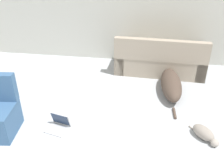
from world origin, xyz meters
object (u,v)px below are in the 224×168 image
dog (171,82)px  laptop_open (59,124)px  cat (205,134)px  couch (160,61)px

dog → laptop_open: size_ratio=4.43×
cat → laptop_open: (-2.12, -0.09, -0.01)m
couch → laptop_open: couch is taller
couch → cat: couch is taller
couch → dog: (0.20, -0.74, -0.10)m
dog → laptop_open: dog is taller
cat → laptop_open: bearing=-125.1°
couch → cat: bearing=109.1°
dog → laptop_open: (-1.70, -1.39, -0.09)m
dog → cat: bearing=-165.2°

